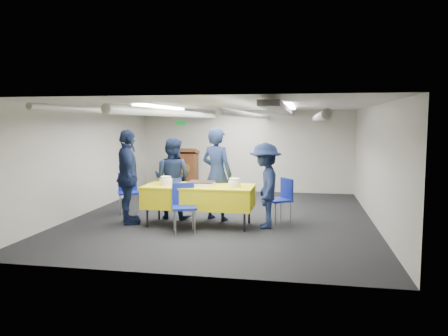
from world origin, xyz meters
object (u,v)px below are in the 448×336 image
Objects in this scene: podium at (187,170)px; sailor_d at (265,186)px; sheet_cake at (201,183)px; chair_right at (282,196)px; chair_left at (128,189)px; sailor_a at (217,174)px; sailor_c at (128,177)px; chair_near at (184,202)px; sailor_b at (172,178)px; serving_table at (199,196)px.

podium is 0.79× the size of sailor_d.
sheet_cake is 1.62m from chair_right.
podium reaches higher than chair_left.
chair_left is 0.55× the size of sailor_d.
podium is (-1.33, 3.85, -0.20)m from sheet_cake.
sailor_a is 1.75m from sailor_c.
chair_near is at bearing -134.47° from sailor_c.
podium is 0.67× the size of sailor_a.
sailor_d is at bearing -56.20° from podium.
podium is 3.37m from sailor_b.
sheet_cake is 0.61m from sailor_a.
sailor_b reaches higher than sailor_d.
chair_left is 0.48× the size of sailor_c.
sailor_d is (3.05, -0.82, 0.26)m from chair_left.
sailor_b is at bearing -179.74° from chair_right.
serving_table is 0.53m from chair_near.
podium reaches higher than chair_right.
chair_left is 1.11m from sailor_c.
sailor_d is (1.94, -0.48, -0.03)m from sailor_b.
sailor_c reaches higher than podium.
sailor_b is at bearing -75.18° from sailor_c.
sailor_d is at bearing -121.09° from chair_right.
sailor_a is 1.17× the size of sailor_d.
chair_right is 0.47× the size of sailor_a.
chair_right is at bearing -170.48° from sailor_b.
chair_left reaches higher than serving_table.
sailor_b reaches higher than sheet_cake.
sailor_b is (-0.69, 0.51, 0.27)m from serving_table.
podium is 1.44× the size of chair_left.
chair_right is 0.48× the size of sailor_c.
sheet_cake is at bearing -113.41° from sailor_c.
sheet_cake is 0.27× the size of sailor_c.
chair_right and chair_left have the same top height.
chair_right is 1.00× the size of chair_left.
sailor_b is (-0.74, 0.54, 0.01)m from sheet_cake.
chair_right is at bearing 18.64° from serving_table.
podium is 4.56m from sailor_d.
podium is 3.02m from chair_left.
sailor_c is 1.15× the size of sailor_d.
chair_left is at bearing 140.38° from chair_near.
chair_left is at bearing -99.84° from podium.
sailor_b is (1.11, -0.34, 0.29)m from chair_left.
serving_table is at bearing -161.36° from chair_right.
podium is at bearing 130.59° from chair_right.
sheet_cake is 0.39× the size of podium.
sailor_d is (1.42, 0.54, 0.26)m from chair_near.
sailor_a is 1.13× the size of sailor_b.
sailor_c is (-0.11, -3.93, 0.30)m from podium.
chair_near is at bearing 91.78° from sailor_a.
chair_near reaches higher than serving_table.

